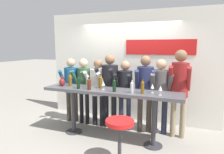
{
  "coord_description": "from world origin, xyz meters",
  "views": [
    {
      "loc": [
        1.46,
        -3.67,
        1.92
      ],
      "look_at": [
        0.0,
        0.09,
        1.3
      ],
      "focal_mm": 32.0,
      "sensor_mm": 36.0,
      "label": 1
    }
  ],
  "objects_px": {
    "tasting_table": "(110,97)",
    "bar_stool": "(120,135)",
    "wine_bottle_3": "(132,87)",
    "wine_bottle_7": "(100,82)",
    "person_center_right": "(125,88)",
    "wine_bottle_0": "(70,80)",
    "person_center_left": "(98,86)",
    "person_rightmost": "(180,84)",
    "person_right": "(145,85)",
    "wine_glass_2": "(103,84)",
    "person_left": "(84,84)",
    "wine_bottle_5": "(88,81)",
    "wine_bottle_4": "(143,87)",
    "person_center": "(110,83)",
    "wine_glass_1": "(152,86)",
    "person_far_left": "(71,83)",
    "decorative_vase": "(62,82)",
    "person_far_right": "(160,89)",
    "wine_bottle_6": "(89,84)",
    "wine_glass_0": "(160,89)",
    "wine_bottle_2": "(114,85)",
    "wine_bottle_1": "(78,82)"
  },
  "relations": [
    {
      "from": "person_center_left",
      "to": "person_far_right",
      "type": "relative_size",
      "value": 0.98
    },
    {
      "from": "person_center",
      "to": "person_right",
      "type": "distance_m",
      "value": 0.82
    },
    {
      "from": "bar_stool",
      "to": "wine_glass_1",
      "type": "bearing_deg",
      "value": 66.66
    },
    {
      "from": "person_right",
      "to": "wine_bottle_5",
      "type": "bearing_deg",
      "value": -165.16
    },
    {
      "from": "person_right",
      "to": "person_far_left",
      "type": "bearing_deg",
      "value": 170.12
    },
    {
      "from": "person_right",
      "to": "decorative_vase",
      "type": "height_order",
      "value": "person_right"
    },
    {
      "from": "person_center_left",
      "to": "wine_bottle_3",
      "type": "height_order",
      "value": "person_center_left"
    },
    {
      "from": "wine_bottle_6",
      "to": "wine_bottle_7",
      "type": "distance_m",
      "value": 0.27
    },
    {
      "from": "person_right",
      "to": "wine_bottle_7",
      "type": "xyz_separation_m",
      "value": [
        -0.83,
        -0.53,
        0.12
      ]
    },
    {
      "from": "person_far_left",
      "to": "decorative_vase",
      "type": "bearing_deg",
      "value": -84.12
    },
    {
      "from": "person_center",
      "to": "wine_bottle_0",
      "type": "bearing_deg",
      "value": -142.52
    },
    {
      "from": "person_left",
      "to": "person_right",
      "type": "height_order",
      "value": "person_right"
    },
    {
      "from": "person_center_left",
      "to": "wine_bottle_3",
      "type": "distance_m",
      "value": 1.23
    },
    {
      "from": "person_right",
      "to": "wine_glass_1",
      "type": "bearing_deg",
      "value": -76.88
    },
    {
      "from": "person_rightmost",
      "to": "wine_glass_2",
      "type": "relative_size",
      "value": 10.45
    },
    {
      "from": "wine_bottle_5",
      "to": "wine_bottle_2",
      "type": "bearing_deg",
      "value": -15.73
    },
    {
      "from": "wine_bottle_3",
      "to": "wine_bottle_6",
      "type": "height_order",
      "value": "wine_bottle_3"
    },
    {
      "from": "person_left",
      "to": "person_rightmost",
      "type": "height_order",
      "value": "person_rightmost"
    },
    {
      "from": "person_center",
      "to": "person_center_right",
      "type": "height_order",
      "value": "person_center"
    },
    {
      "from": "wine_bottle_3",
      "to": "wine_bottle_6",
      "type": "xyz_separation_m",
      "value": [
        -0.89,
        -0.04,
        0.0
      ]
    },
    {
      "from": "wine_bottle_1",
      "to": "wine_bottle_5",
      "type": "relative_size",
      "value": 0.91
    },
    {
      "from": "person_right",
      "to": "bar_stool",
      "type": "bearing_deg",
      "value": -105.02
    },
    {
      "from": "bar_stool",
      "to": "person_center_right",
      "type": "bearing_deg",
      "value": 104.26
    },
    {
      "from": "person_left",
      "to": "person_far_right",
      "type": "relative_size",
      "value": 0.99
    },
    {
      "from": "wine_bottle_3",
      "to": "wine_bottle_7",
      "type": "xyz_separation_m",
      "value": [
        -0.73,
        0.18,
        0.02
      ]
    },
    {
      "from": "wine_bottle_3",
      "to": "wine_bottle_4",
      "type": "relative_size",
      "value": 0.92
    },
    {
      "from": "person_rightmost",
      "to": "decorative_vase",
      "type": "distance_m",
      "value": 2.51
    },
    {
      "from": "person_left",
      "to": "wine_bottle_5",
      "type": "distance_m",
      "value": 0.63
    },
    {
      "from": "person_center",
      "to": "wine_glass_1",
      "type": "distance_m",
      "value": 1.19
    },
    {
      "from": "person_right",
      "to": "wine_glass_2",
      "type": "relative_size",
      "value": 9.7
    },
    {
      "from": "tasting_table",
      "to": "bar_stool",
      "type": "bearing_deg",
      "value": -59.19
    },
    {
      "from": "person_center_right",
      "to": "wine_bottle_0",
      "type": "xyz_separation_m",
      "value": [
        -1.12,
        -0.49,
        0.18
      ]
    },
    {
      "from": "wine_glass_2",
      "to": "wine_bottle_7",
      "type": "bearing_deg",
      "value": 135.2
    },
    {
      "from": "tasting_table",
      "to": "wine_bottle_7",
      "type": "distance_m",
      "value": 0.39
    },
    {
      "from": "person_center_left",
      "to": "wine_bottle_6",
      "type": "height_order",
      "value": "person_center_left"
    },
    {
      "from": "tasting_table",
      "to": "bar_stool",
      "type": "relative_size",
      "value": 3.79
    },
    {
      "from": "person_center",
      "to": "wine_bottle_0",
      "type": "relative_size",
      "value": 6.06
    },
    {
      "from": "decorative_vase",
      "to": "person_right",
      "type": "bearing_deg",
      "value": 20.58
    },
    {
      "from": "person_left",
      "to": "wine_bottle_1",
      "type": "height_order",
      "value": "person_left"
    },
    {
      "from": "person_far_right",
      "to": "wine_bottle_1",
      "type": "relative_size",
      "value": 5.71
    },
    {
      "from": "wine_glass_1",
      "to": "person_left",
      "type": "bearing_deg",
      "value": 163.86
    },
    {
      "from": "wine_bottle_5",
      "to": "wine_bottle_7",
      "type": "height_order",
      "value": "wine_bottle_5"
    },
    {
      "from": "person_center",
      "to": "wine_glass_0",
      "type": "xyz_separation_m",
      "value": [
        1.24,
        -0.65,
        0.1
      ]
    },
    {
      "from": "person_far_left",
      "to": "person_left",
      "type": "height_order",
      "value": "person_left"
    },
    {
      "from": "wine_bottle_2",
      "to": "wine_glass_0",
      "type": "distance_m",
      "value": 0.87
    },
    {
      "from": "wine_bottle_5",
      "to": "person_center",
      "type": "bearing_deg",
      "value": 57.08
    },
    {
      "from": "wine_bottle_0",
      "to": "wine_bottle_6",
      "type": "xyz_separation_m",
      "value": [
        0.58,
        -0.2,
        -0.01
      ]
    },
    {
      "from": "tasting_table",
      "to": "wine_bottle_4",
      "type": "bearing_deg",
      "value": -6.99
    },
    {
      "from": "wine_bottle_3",
      "to": "wine_glass_1",
      "type": "relative_size",
      "value": 1.49
    },
    {
      "from": "person_center_left",
      "to": "person_rightmost",
      "type": "distance_m",
      "value": 1.84
    }
  ]
}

